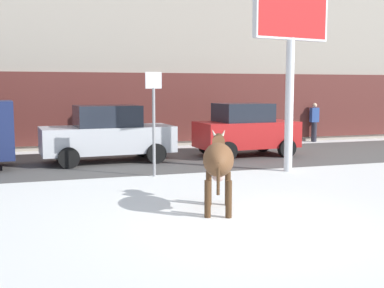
# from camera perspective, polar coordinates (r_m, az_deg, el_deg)

# --- Properties ---
(ground_plane) EXTENTS (120.00, 120.00, 0.00)m
(ground_plane) POSITION_cam_1_polar(r_m,az_deg,el_deg) (8.70, 7.19, -9.52)
(ground_plane) COLOR white
(road_strip) EXTENTS (60.00, 5.60, 0.01)m
(road_strip) POSITION_cam_1_polar(r_m,az_deg,el_deg) (16.40, -5.02, -1.89)
(road_strip) COLOR #514F4C
(road_strip) RESTS_ON ground
(cow_brown) EXTENTS (1.07, 1.92, 1.54)m
(cow_brown) POSITION_cam_1_polar(r_m,az_deg,el_deg) (9.58, 3.08, -1.91)
(cow_brown) COLOR brown
(cow_brown) RESTS_ON ground
(billboard) EXTENTS (2.51, 0.69, 5.56)m
(billboard) POSITION_cam_1_polar(r_m,az_deg,el_deg) (14.44, 11.46, 14.03)
(billboard) COLOR silver
(billboard) RESTS_ON ground
(car_silver_sedan) EXTENTS (4.31, 2.20, 1.84)m
(car_silver_sedan) POSITION_cam_1_polar(r_m,az_deg,el_deg) (16.13, -9.78, 1.14)
(car_silver_sedan) COLOR #B7BABF
(car_silver_sedan) RESTS_ON ground
(car_red_hatchback) EXTENTS (3.61, 2.11, 1.86)m
(car_red_hatchback) POSITION_cam_1_polar(r_m,az_deg,el_deg) (17.42, 6.24, 1.65)
(car_red_hatchback) COLOR red
(car_red_hatchback) RESTS_ON ground
(pedestrian_near_billboard) EXTENTS (0.36, 0.24, 1.73)m
(pedestrian_near_billboard) POSITION_cam_1_polar(r_m,az_deg,el_deg) (19.31, -12.48, 1.87)
(pedestrian_near_billboard) COLOR #282833
(pedestrian_near_billboard) RESTS_ON ground
(pedestrian_by_cars) EXTENTS (0.36, 0.24, 1.73)m
(pedestrian_by_cars) POSITION_cam_1_polar(r_m,az_deg,el_deg) (22.59, 14.01, 2.48)
(pedestrian_by_cars) COLOR #282833
(pedestrian_by_cars) RESTS_ON ground
(pedestrian_far_left) EXTENTS (0.36, 0.24, 1.73)m
(pedestrian_far_left) POSITION_cam_1_polar(r_m,az_deg,el_deg) (19.28, -21.40, 1.56)
(pedestrian_far_left) COLOR #282833
(pedestrian_far_left) RESTS_ON ground
(street_sign) EXTENTS (0.44, 0.08, 2.82)m
(street_sign) POSITION_cam_1_polar(r_m,az_deg,el_deg) (13.26, -4.46, 3.37)
(street_sign) COLOR gray
(street_sign) RESTS_ON ground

